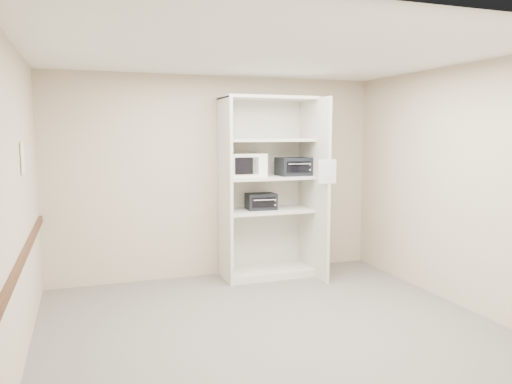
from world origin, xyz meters
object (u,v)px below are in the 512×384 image
object	(u,v)px
microwave	(245,165)
toaster_oven_upper	(293,167)
toaster_oven_lower	(261,201)
shelving_unit	(271,193)

from	to	relation	value
microwave	toaster_oven_upper	world-z (taller)	microwave
microwave	toaster_oven_lower	distance (m)	0.54
shelving_unit	microwave	xyz separation A→B (m)	(-0.36, 0.04, 0.39)
microwave	shelving_unit	bearing A→B (deg)	-5.04
microwave	toaster_oven_upper	xyz separation A→B (m)	(0.66, -0.09, -0.03)
toaster_oven_lower	toaster_oven_upper	bearing A→B (deg)	-4.20
shelving_unit	microwave	size ratio (longest dim) A/B	4.77
microwave	toaster_oven_lower	world-z (taller)	microwave
shelving_unit	toaster_oven_lower	distance (m)	0.17
microwave	toaster_oven_lower	bearing A→B (deg)	-4.67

